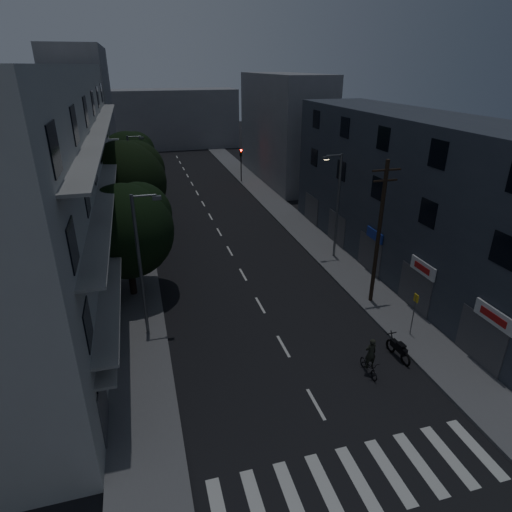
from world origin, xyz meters
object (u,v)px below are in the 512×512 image
utility_pole (379,231)px  bus_stop_sign (415,307)px  cyclist (369,362)px  motorcycle (398,350)px

utility_pole → bus_stop_sign: size_ratio=3.56×
cyclist → bus_stop_sign: bearing=29.9°
bus_stop_sign → cyclist: bearing=-150.0°
motorcycle → cyclist: bearing=-165.5°
bus_stop_sign → cyclist: bus_stop_sign is taller
motorcycle → cyclist: (-2.09, -0.72, 0.19)m
utility_pole → motorcycle: (-1.53, -5.50, -4.37)m
bus_stop_sign → motorcycle: size_ratio=1.29×
utility_pole → bus_stop_sign: (0.23, -4.00, -2.98)m
bus_stop_sign → motorcycle: bearing=-139.4°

